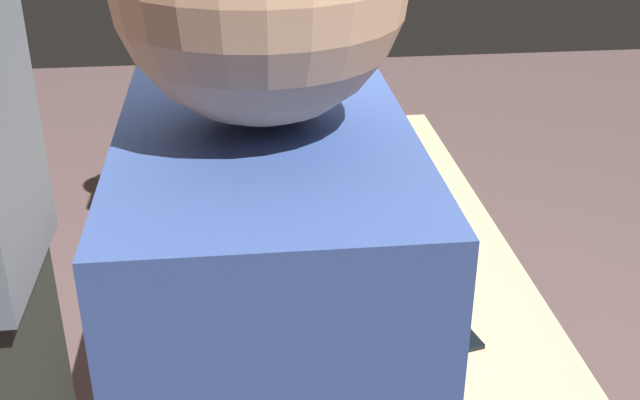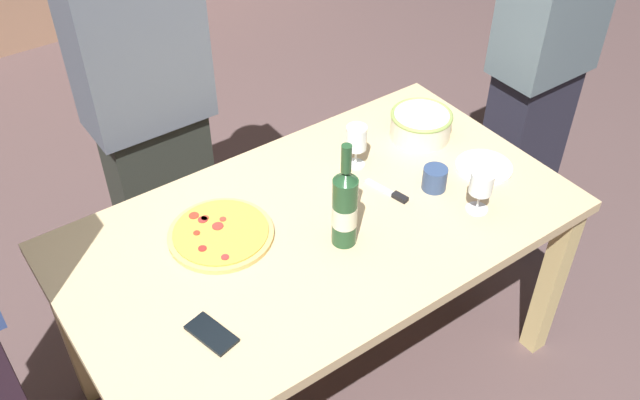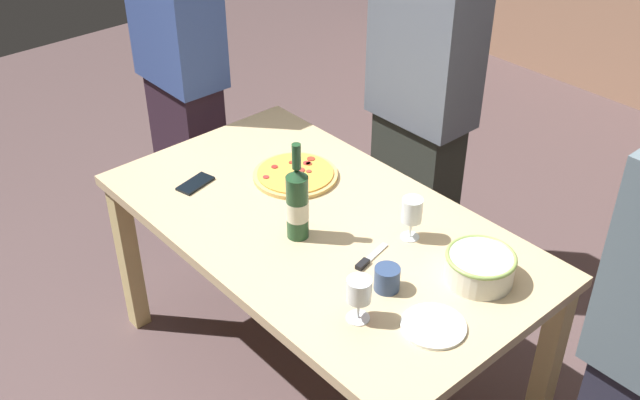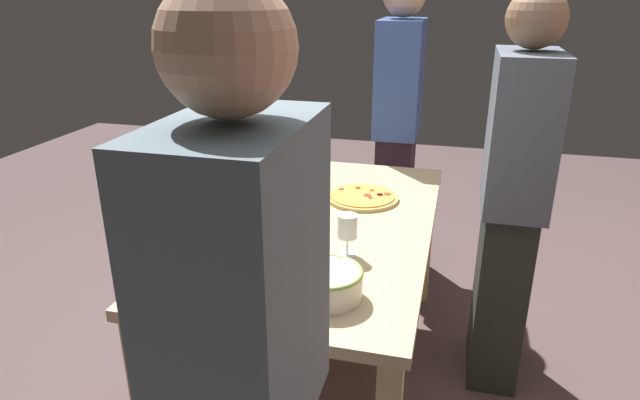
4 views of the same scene
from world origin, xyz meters
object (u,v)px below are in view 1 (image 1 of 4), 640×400
cup_amber (332,154)px  wine_glass_near_pizza (247,154)px  pizza_knife (319,184)px  cell_phone (444,344)px  side_plate (331,137)px  wine_bottle (364,180)px  pizza (277,294)px  serving_bowl (246,133)px  wine_glass_by_bottle (384,127)px  person_guest_right (244,60)px  dining_table (320,265)px

cup_amber → wine_glass_near_pizza: bearing=118.1°
cup_amber → pizza_knife: bearing=158.8°
cell_phone → pizza_knife: pizza_knife is taller
side_plate → wine_bottle: bearing=-179.3°
pizza → cell_phone: size_ratio=2.25×
serving_bowl → cup_amber: size_ratio=2.74×
pizza → cup_amber: size_ratio=4.01×
pizza → wine_glass_by_bottle: 0.82m
serving_bowl → wine_glass_by_bottle: 0.43m
wine_glass_near_pizza → serving_bowl: bearing=-0.2°
cup_amber → wine_glass_by_bottle: bearing=-76.2°
pizza → wine_bottle: wine_bottle is taller
wine_bottle → cup_amber: (0.39, 0.03, -0.10)m
wine_glass_near_pizza → person_guest_right: size_ratio=0.09×
cup_amber → cell_phone: 0.90m
wine_glass_near_pizza → pizza_knife: wine_glass_near_pizza is taller
dining_table → wine_glass_near_pizza: wine_glass_near_pizza is taller
wine_glass_by_bottle → person_guest_right: (0.73, 0.40, 0.00)m
cup_amber → pizza_knife: size_ratio=0.48×
dining_table → side_plate: side_plate is taller
pizza → person_guest_right: bearing=1.2°
serving_bowl → cell_phone: bearing=-161.1°
serving_bowl → cup_amber: serving_bowl is taller
wine_bottle → serving_bowl: bearing=26.7°
dining_table → person_guest_right: size_ratio=0.96×
pizza_knife → wine_glass_by_bottle: bearing=-50.6°
pizza → cell_phone: (-0.21, -0.32, -0.01)m
wine_bottle → pizza_knife: wine_bottle is taller
wine_glass_near_pizza → cup_amber: bearing=-61.9°
cup_amber → person_guest_right: size_ratio=0.05×
pizza_knife → serving_bowl: bearing=33.7°
side_plate → person_guest_right: 0.63m
person_guest_right → wine_bottle: bearing=5.3°
side_plate → wine_glass_near_pizza: bearing=141.8°
wine_glass_by_bottle → pizza_knife: (-0.17, 0.21, -0.09)m
side_plate → pizza_knife: size_ratio=1.16×
dining_table → person_guest_right: bearing=7.6°
serving_bowl → side_plate: serving_bowl is taller
cup_amber → side_plate: cup_amber is taller
wine_glass_by_bottle → cup_amber: bearing=103.8°
pizza_knife → dining_table: bearing=174.0°
wine_glass_by_bottle → cell_phone: size_ratio=1.02×
pizza → wine_glass_by_bottle: bearing=-26.7°
wine_glass_near_pizza → pizza_knife: bearing=-90.5°
dining_table → pizza_knife: (0.27, -0.03, 0.10)m
wine_glass_by_bottle → cup_amber: (-0.04, 0.16, -0.06)m
dining_table → side_plate: (0.62, -0.10, 0.10)m
dining_table → cell_phone: 0.54m
side_plate → person_guest_right: person_guest_right is taller
wine_glass_near_pizza → cup_amber: wine_glass_near_pizza is taller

